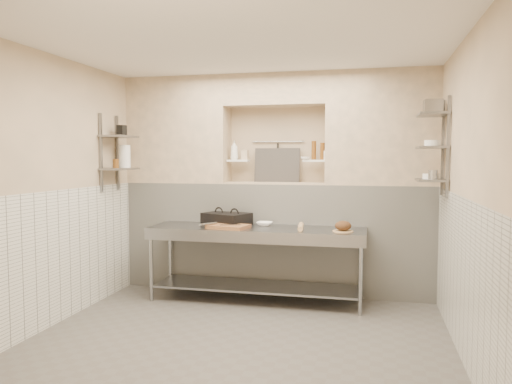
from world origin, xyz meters
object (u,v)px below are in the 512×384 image
(mixing_bowl, at_px, (265,224))
(jug_left, at_px, (125,156))
(bread_loaf, at_px, (343,226))
(prep_table, at_px, (256,249))
(cutting_board, at_px, (228,226))
(bowl_alcove, at_px, (305,158))
(panini_press, at_px, (227,219))
(rolling_pin, at_px, (301,227))
(bottle_soap, at_px, (234,150))

(mixing_bowl, distance_m, jug_left, 1.97)
(bread_loaf, xyz_separation_m, jug_left, (-2.75, 0.10, 0.79))
(mixing_bowl, height_order, jug_left, jug_left)
(prep_table, bearing_deg, cutting_board, -159.69)
(cutting_board, distance_m, bowl_alcove, 1.32)
(panini_press, bearing_deg, rolling_pin, 10.62)
(cutting_board, height_order, bowl_alcove, bowl_alcove)
(mixing_bowl, xyz_separation_m, bowl_alcove, (0.46, 0.33, 0.81))
(prep_table, height_order, cutting_board, cutting_board)
(cutting_board, relative_size, mixing_bowl, 2.30)
(mixing_bowl, bearing_deg, bottle_soap, 143.05)
(bowl_alcove, bearing_deg, mixing_bowl, -144.04)
(rolling_pin, height_order, bowl_alcove, bowl_alcove)
(bread_loaf, relative_size, jug_left, 0.65)
(panini_press, distance_m, rolling_pin, 0.99)
(panini_press, relative_size, jug_left, 2.27)
(prep_table, bearing_deg, bowl_alcove, 44.56)
(bread_loaf, bearing_deg, rolling_pin, 170.62)
(prep_table, height_order, rolling_pin, rolling_pin)
(cutting_board, height_order, bread_loaf, bread_loaf)
(bread_loaf, distance_m, bowl_alcove, 1.10)
(mixing_bowl, xyz_separation_m, jug_left, (-1.78, -0.18, 0.83))
(bottle_soap, distance_m, jug_left, 1.40)
(cutting_board, bearing_deg, bread_loaf, 0.70)
(panini_press, distance_m, bottle_soap, 0.93)
(panini_press, height_order, rolling_pin, panini_press)
(prep_table, xyz_separation_m, mixing_bowl, (0.06, 0.18, 0.28))
(prep_table, xyz_separation_m, bowl_alcove, (0.52, 0.51, 1.09))
(cutting_board, relative_size, bottle_soap, 1.82)
(prep_table, xyz_separation_m, panini_press, (-0.43, 0.19, 0.33))
(prep_table, distance_m, jug_left, 2.04)
(bowl_alcove, distance_m, jug_left, 2.29)
(prep_table, relative_size, bowl_alcove, 21.23)
(cutting_board, xyz_separation_m, bread_loaf, (1.35, 0.02, 0.05))
(panini_press, bearing_deg, bowl_alcove, 41.64)
(bread_loaf, distance_m, jug_left, 2.86)
(mixing_bowl, relative_size, bowl_alcove, 1.63)
(panini_press, distance_m, bread_loaf, 1.49)
(bread_loaf, bearing_deg, panini_press, 168.62)
(panini_press, relative_size, rolling_pin, 1.58)
(rolling_pin, distance_m, bread_loaf, 0.50)
(cutting_board, bearing_deg, jug_left, 175.17)
(panini_press, relative_size, bottle_soap, 2.57)
(jug_left, bearing_deg, bread_loaf, -2.12)
(cutting_board, xyz_separation_m, bowl_alcove, (0.84, 0.63, 0.81))
(cutting_board, distance_m, mixing_bowl, 0.48)
(bottle_soap, bearing_deg, bowl_alcove, -2.02)
(rolling_pin, xyz_separation_m, bread_loaf, (0.49, -0.08, 0.04))
(bottle_soap, distance_m, bowl_alcove, 0.95)
(bottle_soap, height_order, bowl_alcove, bottle_soap)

